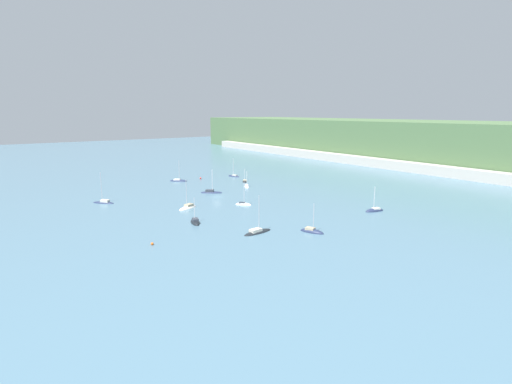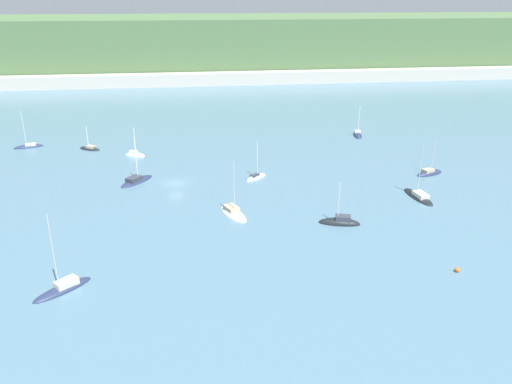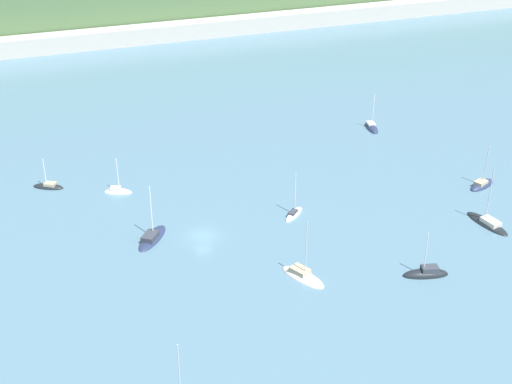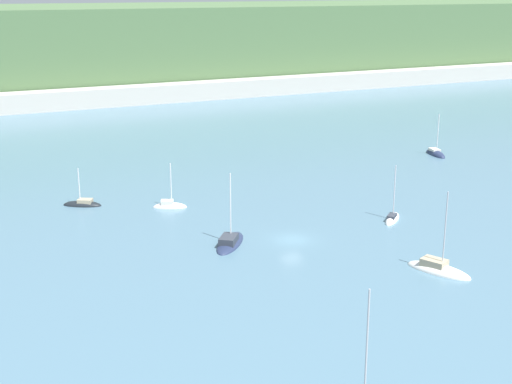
{
  "view_description": "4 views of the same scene",
  "coord_description": "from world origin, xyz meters",
  "px_view_note": "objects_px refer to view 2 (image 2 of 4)",
  "views": [
    {
      "loc": [
        117.33,
        -66.49,
        28.87
      ],
      "look_at": [
        13.81,
        6.8,
        3.22
      ],
      "focal_mm": 28.0,
      "sensor_mm": 36.0,
      "label": 1
    },
    {
      "loc": [
        3.13,
        -87.73,
        32.79
      ],
      "look_at": [
        13.46,
        -11.94,
        2.29
      ],
      "focal_mm": 35.0,
      "sensor_mm": 36.0,
      "label": 2
    },
    {
      "loc": [
        -25.65,
        -87.87,
        54.65
      ],
      "look_at": [
        11.31,
        7.16,
        1.78
      ],
      "focal_mm": 50.0,
      "sensor_mm": 36.0,
      "label": 3
    },
    {
      "loc": [
        -38.5,
        -70.34,
        29.16
      ],
      "look_at": [
        -0.77,
        8.34,
        3.84
      ],
      "focal_mm": 50.0,
      "sensor_mm": 36.0,
      "label": 4
    }
  ],
  "objects_px": {
    "sailboat_1": "(358,135)",
    "sailboat_2": "(418,197)",
    "sailboat_0": "(233,214)",
    "sailboat_5": "(29,147)",
    "sailboat_9": "(340,223)",
    "sailboat_11": "(256,178)",
    "sailboat_8": "(136,181)",
    "sailboat_6": "(135,155)",
    "sailboat_3": "(429,174)",
    "sailboat_4": "(90,149)",
    "mooring_buoy_1": "(457,270)",
    "sailboat_7": "(63,289)"
  },
  "relations": [
    {
      "from": "sailboat_2",
      "to": "sailboat_11",
      "type": "distance_m",
      "value": 29.7
    },
    {
      "from": "sailboat_0",
      "to": "sailboat_3",
      "type": "distance_m",
      "value": 42.12
    },
    {
      "from": "sailboat_2",
      "to": "sailboat_8",
      "type": "relative_size",
      "value": 1.08
    },
    {
      "from": "sailboat_1",
      "to": "mooring_buoy_1",
      "type": "distance_m",
      "value": 65.34
    },
    {
      "from": "sailboat_8",
      "to": "sailboat_9",
      "type": "height_order",
      "value": "sailboat_8"
    },
    {
      "from": "sailboat_7",
      "to": "sailboat_8",
      "type": "height_order",
      "value": "sailboat_7"
    },
    {
      "from": "sailboat_2",
      "to": "sailboat_8",
      "type": "height_order",
      "value": "sailboat_2"
    },
    {
      "from": "sailboat_1",
      "to": "sailboat_11",
      "type": "bearing_deg",
      "value": -33.88
    },
    {
      "from": "sailboat_7",
      "to": "mooring_buoy_1",
      "type": "relative_size",
      "value": 17.25
    },
    {
      "from": "sailboat_11",
      "to": "sailboat_0",
      "type": "bearing_deg",
      "value": -150.66
    },
    {
      "from": "mooring_buoy_1",
      "to": "sailboat_11",
      "type": "bearing_deg",
      "value": 118.62
    },
    {
      "from": "sailboat_6",
      "to": "sailboat_11",
      "type": "bearing_deg",
      "value": -12.5
    },
    {
      "from": "sailboat_8",
      "to": "mooring_buoy_1",
      "type": "bearing_deg",
      "value": -94.07
    },
    {
      "from": "sailboat_7",
      "to": "sailboat_9",
      "type": "relative_size",
      "value": 1.4
    },
    {
      "from": "sailboat_0",
      "to": "sailboat_2",
      "type": "distance_m",
      "value": 32.55
    },
    {
      "from": "sailboat_1",
      "to": "sailboat_11",
      "type": "relative_size",
      "value": 1.04
    },
    {
      "from": "sailboat_4",
      "to": "sailboat_9",
      "type": "distance_m",
      "value": 63.83
    },
    {
      "from": "sailboat_5",
      "to": "mooring_buoy_1",
      "type": "relative_size",
      "value": 14.74
    },
    {
      "from": "sailboat_3",
      "to": "sailboat_6",
      "type": "height_order",
      "value": "sailboat_3"
    },
    {
      "from": "sailboat_4",
      "to": "sailboat_6",
      "type": "relative_size",
      "value": 0.86
    },
    {
      "from": "sailboat_0",
      "to": "sailboat_1",
      "type": "xyz_separation_m",
      "value": [
        35.1,
        43.39,
        -0.05
      ]
    },
    {
      "from": "sailboat_6",
      "to": "sailboat_3",
      "type": "bearing_deg",
      "value": 4.57
    },
    {
      "from": "sailboat_0",
      "to": "sailboat_8",
      "type": "height_order",
      "value": "sailboat_0"
    },
    {
      "from": "sailboat_2",
      "to": "sailboat_7",
      "type": "xyz_separation_m",
      "value": [
        -54.47,
        -21.79,
        0.04
      ]
    },
    {
      "from": "sailboat_7",
      "to": "sailboat_9",
      "type": "height_order",
      "value": "sailboat_7"
    },
    {
      "from": "sailboat_0",
      "to": "sailboat_3",
      "type": "relative_size",
      "value": 1.2
    },
    {
      "from": "sailboat_2",
      "to": "sailboat_11",
      "type": "xyz_separation_m",
      "value": [
        -26.5,
        13.43,
        -0.04
      ]
    },
    {
      "from": "sailboat_5",
      "to": "sailboat_0",
      "type": "bearing_deg",
      "value": 118.12
    },
    {
      "from": "sailboat_0",
      "to": "sailboat_6",
      "type": "height_order",
      "value": "sailboat_0"
    },
    {
      "from": "sailboat_1",
      "to": "sailboat_9",
      "type": "relative_size",
      "value": 1.1
    },
    {
      "from": "sailboat_2",
      "to": "sailboat_11",
      "type": "relative_size",
      "value": 1.22
    },
    {
      "from": "sailboat_2",
      "to": "sailboat_7",
      "type": "height_order",
      "value": "sailboat_7"
    },
    {
      "from": "sailboat_1",
      "to": "sailboat_11",
      "type": "distance_m",
      "value": 39.82
    },
    {
      "from": "sailboat_3",
      "to": "sailboat_8",
      "type": "height_order",
      "value": "sailboat_8"
    },
    {
      "from": "sailboat_7",
      "to": "sailboat_1",
      "type": "bearing_deg",
      "value": -173.6
    },
    {
      "from": "sailboat_4",
      "to": "sailboat_2",
      "type": "bearing_deg",
      "value": 179.88
    },
    {
      "from": "sailboat_4",
      "to": "mooring_buoy_1",
      "type": "distance_m",
      "value": 82.62
    },
    {
      "from": "sailboat_11",
      "to": "sailboat_5",
      "type": "bearing_deg",
      "value": 110.17
    },
    {
      "from": "sailboat_1",
      "to": "mooring_buoy_1",
      "type": "relative_size",
      "value": 13.62
    },
    {
      "from": "sailboat_0",
      "to": "sailboat_9",
      "type": "height_order",
      "value": "sailboat_0"
    },
    {
      "from": "sailboat_3",
      "to": "sailboat_9",
      "type": "distance_m",
      "value": 30.82
    },
    {
      "from": "sailboat_4",
      "to": "sailboat_7",
      "type": "bearing_deg",
      "value": 127.68
    },
    {
      "from": "sailboat_3",
      "to": "sailboat_7",
      "type": "relative_size",
      "value": 0.76
    },
    {
      "from": "sailboat_11",
      "to": "mooring_buoy_1",
      "type": "distance_m",
      "value": 42.89
    },
    {
      "from": "sailboat_5",
      "to": "sailboat_9",
      "type": "xyz_separation_m",
      "value": [
        58.89,
        -49.18,
        0.03
      ]
    },
    {
      "from": "sailboat_0",
      "to": "sailboat_1",
      "type": "relative_size",
      "value": 1.17
    },
    {
      "from": "sailboat_1",
      "to": "sailboat_11",
      "type": "height_order",
      "value": "sailboat_1"
    },
    {
      "from": "sailboat_1",
      "to": "sailboat_2",
      "type": "relative_size",
      "value": 0.85
    },
    {
      "from": "sailboat_8",
      "to": "mooring_buoy_1",
      "type": "xyz_separation_m",
      "value": [
        43.07,
        -38.63,
        0.16
      ]
    },
    {
      "from": "sailboat_5",
      "to": "sailboat_9",
      "type": "height_order",
      "value": "sailboat_5"
    }
  ]
}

